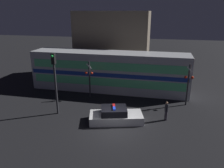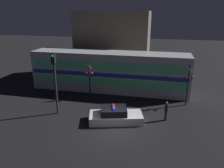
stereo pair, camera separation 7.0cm
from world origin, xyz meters
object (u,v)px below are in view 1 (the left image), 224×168
police_car (116,116)px  crossing_signal_near (188,83)px  train (109,71)px  pedestrian (166,111)px  traffic_light_corner (55,78)px

police_car → crossing_signal_near: crossing_signal_near is taller
train → pedestrian: bearing=-44.6°
train → crossing_signal_near: bearing=-17.8°
pedestrian → traffic_light_corner: size_ratio=0.31×
train → police_car: size_ratio=3.78×
train → crossing_signal_near: size_ratio=4.33×
train → police_car: 8.01m
police_car → pedestrian: size_ratio=2.78×
pedestrian → crossing_signal_near: size_ratio=0.41×
police_car → pedestrian: (4.05, 1.17, 0.35)m
pedestrian → traffic_light_corner: 9.74m
police_car → train: bearing=92.1°
pedestrian → crossing_signal_near: crossing_signal_near is taller
police_car → pedestrian: 4.23m
train → traffic_light_corner: size_ratio=3.25×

